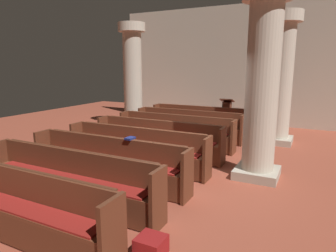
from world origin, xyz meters
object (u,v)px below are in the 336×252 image
pew_row_0 (200,119)px  pew_row_2 (175,130)px  pew_row_3 (158,137)px  lectern (227,116)px  pew_row_4 (136,147)px  pew_row_6 (68,177)px  kneeler_box_red (151,246)px  pew_row_7 (10,202)px  pillar_aisle_rear (262,82)px  pillar_aisle_side (281,77)px  pew_row_5 (107,160)px  pew_row_1 (189,124)px  hymn_book (130,138)px  pillar_far_side (133,75)px

pew_row_0 → pew_row_2: bearing=-90.0°
pew_row_3 → lectern: lectern is taller
pew_row_2 → pew_row_4: same height
pew_row_6 → pew_row_4: bearing=90.0°
kneeler_box_red → pew_row_3: bearing=117.5°
kneeler_box_red → pew_row_7: bearing=-166.2°
pew_row_6 → pew_row_0: bearing=90.0°
pew_row_2 → pillar_aisle_rear: (2.52, -1.39, 1.45)m
pew_row_4 → pillar_aisle_side: pillar_aisle_side is taller
pillar_aisle_rear → pillar_aisle_side: bearing=90.0°
pew_row_3 → pillar_aisle_side: (2.52, 2.71, 1.45)m
pew_row_5 → pew_row_1: bearing=90.0°
pew_row_1 → pillar_aisle_side: 2.99m
hymn_book → pillar_far_side: bearing=122.5°
pew_row_7 → lectern: (0.59, 8.21, -0.02)m
pillar_aisle_side → pillar_far_side: size_ratio=1.00×
pew_row_7 → lectern: 8.23m
pillar_aisle_rear → kneeler_box_red: pillar_aisle_rear is taller
pew_row_2 → pew_row_4: bearing=-90.0°
pew_row_6 → pillar_aisle_side: pillar_aisle_side is taller
pew_row_5 → pew_row_7: size_ratio=1.00×
pew_row_4 → hymn_book: 1.01m
lectern → hymn_book: 6.02m
pew_row_1 → pillar_aisle_rear: size_ratio=0.92×
pew_row_2 → kneeler_box_red: size_ratio=10.17×
pillar_aisle_side → pillar_far_side: 4.99m
pew_row_3 → pew_row_7: 4.03m
pew_row_2 → pew_row_7: same height
hymn_book → pew_row_4: bearing=116.7°
pew_row_0 → pillar_far_side: (-2.47, -0.34, 1.45)m
pew_row_0 → kneeler_box_red: pew_row_0 is taller
pew_row_0 → hymn_book: hymn_book is taller
pew_row_7 → pillar_far_side: size_ratio=0.92×
pew_row_5 → kneeler_box_red: (1.86, -1.56, -0.36)m
pew_row_7 → pew_row_2: bearing=90.0°
kneeler_box_red → pew_row_1: bearing=108.4°
pew_row_5 → pillar_aisle_side: bearing=61.9°
kneeler_box_red → pillar_far_side: bearing=124.6°
pew_row_1 → pillar_aisle_rear: (2.52, -2.40, 1.45)m
pew_row_4 → pillar_aisle_rear: 2.97m
pew_row_2 → pillar_aisle_side: pillar_aisle_side is taller
pew_row_5 → pillar_far_side: pillar_far_side is taller
pew_row_7 → hymn_book: (0.41, 2.21, 0.42)m
pew_row_4 → lectern: size_ratio=3.14×
pew_row_5 → lectern: bearing=84.5°
pillar_aisle_side → lectern: 2.83m
pew_row_5 → pillar_aisle_rear: 3.33m
pew_row_5 → lectern: (0.59, 6.19, -0.02)m
pew_row_3 → lectern: bearing=81.9°
pew_row_5 → pew_row_7: 2.02m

